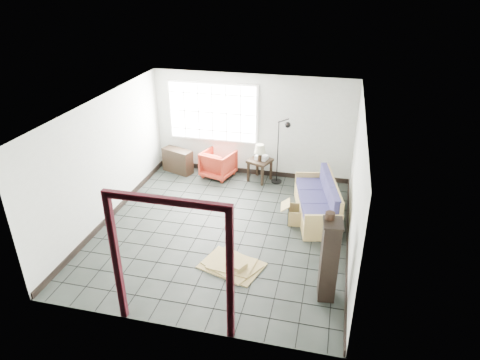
% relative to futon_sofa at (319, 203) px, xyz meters
% --- Properties ---
extents(ground, '(5.50, 5.50, 0.00)m').
position_rel_futon_sofa_xyz_m(ground, '(-1.86, -0.99, -0.31)').
color(ground, black).
rests_on(ground, ground).
extents(room_shell, '(5.02, 5.52, 2.61)m').
position_rel_futon_sofa_xyz_m(room_shell, '(-1.86, -0.96, 1.37)').
color(room_shell, '#B7BBB3').
rests_on(room_shell, ground).
extents(window_panel, '(2.32, 0.08, 1.52)m').
position_rel_futon_sofa_xyz_m(window_panel, '(-2.86, 1.71, 1.29)').
color(window_panel, silver).
rests_on(window_panel, ground).
extents(doorway_trim, '(1.80, 0.08, 2.20)m').
position_rel_futon_sofa_xyz_m(doorway_trim, '(-1.86, -3.69, 1.07)').
color(doorway_trim, '#3E0E16').
rests_on(doorway_trim, ground).
extents(futon_sofa, '(1.13, 2.07, 0.87)m').
position_rel_futon_sofa_xyz_m(futon_sofa, '(0.00, 0.00, 0.00)').
color(futon_sofa, tan).
rests_on(futon_sofa, ground).
extents(armchair, '(0.90, 0.87, 0.76)m').
position_rel_futon_sofa_xyz_m(armchair, '(-2.65, 1.41, 0.07)').
color(armchair, maroon).
rests_on(armchair, ground).
extents(side_table, '(0.67, 0.67, 0.57)m').
position_rel_futon_sofa_xyz_m(side_table, '(-1.57, 1.41, 0.15)').
color(side_table, black).
rests_on(side_table, ground).
extents(table_lamp, '(0.36, 0.36, 0.43)m').
position_rel_futon_sofa_xyz_m(table_lamp, '(-1.56, 1.35, 0.55)').
color(table_lamp, black).
rests_on(table_lamp, side_table).
extents(projector, '(0.34, 0.29, 0.10)m').
position_rel_futon_sofa_xyz_m(projector, '(-1.54, 1.45, 0.30)').
color(projector, silver).
rests_on(projector, side_table).
extents(floor_lamp, '(0.46, 0.37, 1.71)m').
position_rel_futon_sofa_xyz_m(floor_lamp, '(-1.03, 1.35, 0.60)').
color(floor_lamp, black).
rests_on(floor_lamp, ground).
extents(console_shelf, '(0.87, 0.57, 0.63)m').
position_rel_futon_sofa_xyz_m(console_shelf, '(-3.75, 1.41, 0.00)').
color(console_shelf, black).
rests_on(console_shelf, ground).
extents(tall_shelf, '(0.34, 0.41, 1.42)m').
position_rel_futon_sofa_xyz_m(tall_shelf, '(0.29, -2.52, 0.41)').
color(tall_shelf, black).
rests_on(tall_shelf, ground).
extents(pot, '(0.18, 0.18, 0.11)m').
position_rel_futon_sofa_xyz_m(pot, '(0.24, -2.44, 1.16)').
color(pot, black).
rests_on(pot, tall_shelf).
extents(open_box, '(0.86, 0.49, 0.47)m').
position_rel_futon_sofa_xyz_m(open_box, '(-0.36, -0.34, -0.14)').
color(open_box, '#A4894F').
rests_on(open_box, ground).
extents(cardboard_pile, '(1.24, 1.05, 0.16)m').
position_rel_futon_sofa_xyz_m(cardboard_pile, '(-1.38, -2.13, -0.27)').
color(cardboard_pile, '#A4894F').
rests_on(cardboard_pile, ground).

